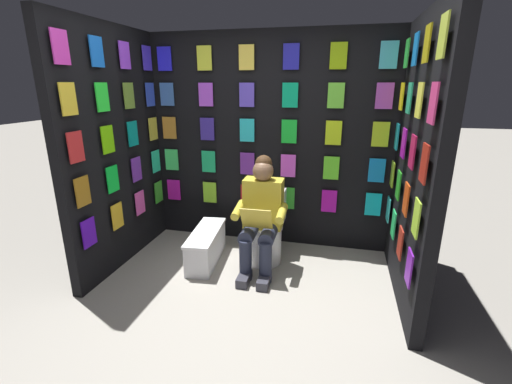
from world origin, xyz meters
name	(u,v)px	position (x,y,z in m)	size (l,w,h in m)	color
ground_plane	(228,321)	(0.00, 0.00, 0.00)	(30.00, 30.00, 0.00)	#9E998E
display_wall_back	(269,142)	(0.00, -1.66, 1.22)	(2.88, 0.14, 2.44)	black
display_wall_left	(416,164)	(-1.44, -0.81, 1.22)	(0.14, 1.62, 2.44)	black
display_wall_right	(115,150)	(1.44, -0.81, 1.22)	(0.14, 1.62, 2.44)	black
toilet	(265,231)	(-0.07, -1.15, 0.33)	(0.41, 0.56, 0.77)	white
person_reading	(261,215)	(-0.07, -0.92, 0.60)	(0.53, 0.69, 1.19)	gold
comic_longbox_near	(206,246)	(0.54, -0.93, 0.18)	(0.35, 0.84, 0.35)	silver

